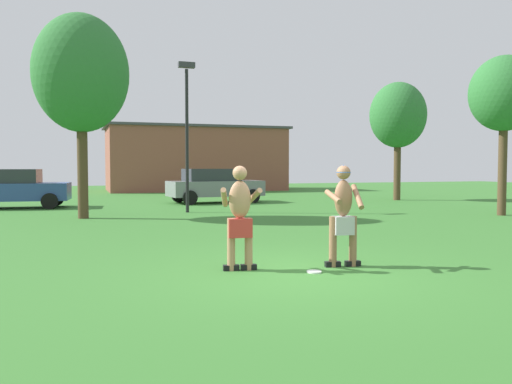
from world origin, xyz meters
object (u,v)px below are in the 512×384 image
(tree_right_field, at_px, (504,95))
(frisbee, at_px, (314,272))
(player_in_red, at_px, (240,215))
(tree_left_field, at_px, (398,116))
(player_with_cap, at_px, (343,211))
(car_gray_mid_lot, at_px, (214,185))
(lamp_post, at_px, (187,120))
(car_blue_near_post, at_px, (12,188))
(tree_behind_players, at_px, (81,74))

(tree_right_field, bearing_deg, frisbee, -146.76)
(player_in_red, distance_m, tree_left_field, 19.43)
(tree_left_field, bearing_deg, frisbee, -127.85)
(tree_right_field, bearing_deg, player_with_cap, -146.17)
(car_gray_mid_lot, bearing_deg, tree_left_field, -6.53)
(lamp_post, bearing_deg, frisbee, -91.22)
(player_in_red, distance_m, tree_right_field, 13.35)
(frisbee, xyz_separation_m, car_blue_near_post, (-6.10, 15.55, 0.81))
(player_with_cap, bearing_deg, tree_behind_players, 112.17)
(car_gray_mid_lot, distance_m, tree_behind_players, 8.99)
(car_gray_mid_lot, xyz_separation_m, tree_right_field, (7.89, -9.22, 3.32))
(tree_left_field, bearing_deg, tree_behind_players, -162.90)
(player_with_cap, distance_m, frisbee, 1.19)
(player_with_cap, height_order, player_in_red, player_with_cap)
(car_blue_near_post, distance_m, tree_left_field, 18.03)
(car_blue_near_post, relative_size, car_gray_mid_lot, 1.00)
(player_in_red, relative_size, frisbee, 6.99)
(player_with_cap, xyz_separation_m, tree_left_field, (10.93, 14.63, 3.27))
(tree_left_field, bearing_deg, car_gray_mid_lot, 173.47)
(player_in_red, bearing_deg, tree_right_field, 28.53)
(tree_behind_players, bearing_deg, car_gray_mid_lot, 44.16)
(tree_left_field, relative_size, tree_right_field, 1.07)
(frisbee, relative_size, tree_behind_players, 0.04)
(car_blue_near_post, height_order, tree_left_field, tree_left_field)
(player_in_red, bearing_deg, lamp_post, 83.11)
(tree_right_field, xyz_separation_m, tree_behind_players, (-13.72, 3.55, 0.51))
(tree_left_field, distance_m, tree_right_field, 8.27)
(player_in_red, bearing_deg, tree_behind_players, 103.50)
(car_gray_mid_lot, xyz_separation_m, lamp_post, (-2.19, -4.59, 2.55))
(car_blue_near_post, height_order, lamp_post, lamp_post)
(lamp_post, bearing_deg, tree_left_field, 17.31)
(tree_right_field, bearing_deg, tree_left_field, 81.04)
(lamp_post, relative_size, tree_behind_players, 0.83)
(lamp_post, bearing_deg, tree_right_field, -24.69)
(tree_behind_players, bearing_deg, lamp_post, 16.43)
(player_in_red, distance_m, tree_behind_players, 10.70)
(tree_right_field, height_order, tree_behind_players, tree_behind_players)
(tree_left_field, height_order, tree_right_field, tree_left_field)
(frisbee, distance_m, lamp_post, 11.88)
(player_in_red, xyz_separation_m, frisbee, (1.07, -0.57, -0.89))
(frisbee, height_order, tree_right_field, tree_right_field)
(car_gray_mid_lot, height_order, tree_left_field, tree_left_field)
(car_gray_mid_lot, distance_m, tree_right_field, 12.58)
(car_blue_near_post, bearing_deg, player_in_red, -71.43)
(frisbee, height_order, tree_left_field, tree_left_field)
(player_in_red, height_order, car_blue_near_post, player_in_red)
(player_in_red, height_order, lamp_post, lamp_post)
(car_gray_mid_lot, bearing_deg, lamp_post, -115.48)
(car_gray_mid_lot, relative_size, lamp_post, 0.81)
(player_in_red, bearing_deg, player_with_cap, -8.92)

